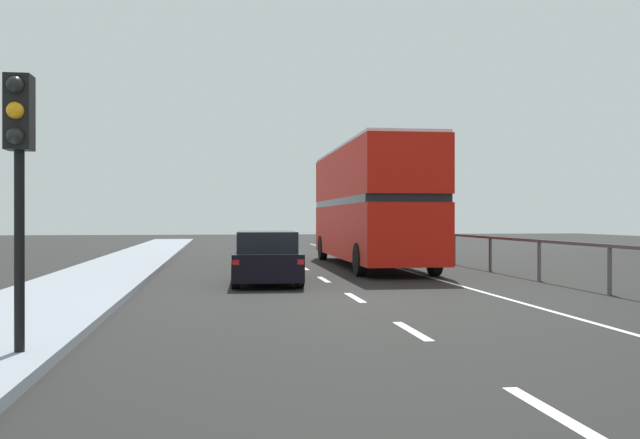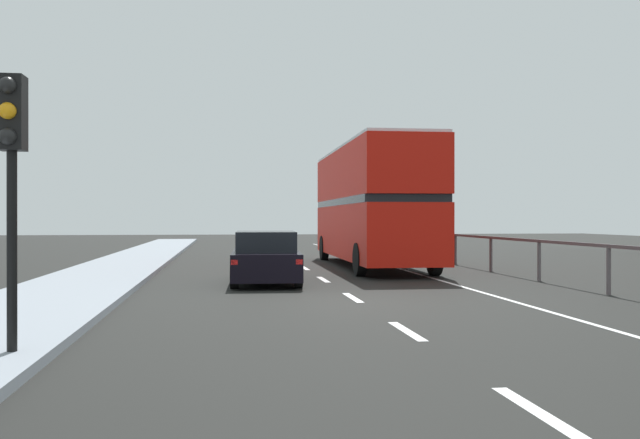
% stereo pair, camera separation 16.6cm
% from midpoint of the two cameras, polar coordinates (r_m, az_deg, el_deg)
% --- Properties ---
extents(ground_plane, '(75.46, 120.00, 0.10)m').
position_cam_midpoint_polar(ground_plane, '(14.81, 3.36, -6.81)').
color(ground_plane, black).
extents(near_sidewalk_kerb, '(2.89, 80.00, 0.14)m').
position_cam_midpoint_polar(near_sidewalk_kerb, '(14.91, -21.25, -6.31)').
color(near_sidewalk_kerb, gray).
rests_on(near_sidewalk_kerb, ground).
extents(lane_paint_markings, '(3.33, 46.00, 0.01)m').
position_cam_midpoint_polar(lane_paint_markings, '(23.42, 4.37, -4.13)').
color(lane_paint_markings, silver).
rests_on(lane_paint_markings, ground).
extents(bridge_side_railing, '(0.10, 42.00, 1.14)m').
position_cam_midpoint_polar(bridge_side_railing, '(25.00, 12.51, -1.76)').
color(bridge_side_railing, '#54494D').
rests_on(bridge_side_railing, ground).
extents(double_decker_bus_red, '(2.70, 11.24, 4.25)m').
position_cam_midpoint_polar(double_decker_bus_red, '(25.00, 4.40, 1.36)').
color(double_decker_bus_red, red).
rests_on(double_decker_bus_red, ground).
extents(hatchback_car_near, '(1.93, 4.22, 1.39)m').
position_cam_midpoint_polar(hatchback_car_near, '(18.60, -4.21, -3.18)').
color(hatchback_car_near, black).
rests_on(hatchback_car_near, ground).
extents(traffic_signal_pole, '(0.30, 0.42, 3.30)m').
position_cam_midpoint_polar(traffic_signal_pole, '(9.09, -23.46, 5.68)').
color(traffic_signal_pole, black).
rests_on(traffic_signal_pole, near_sidewalk_kerb).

